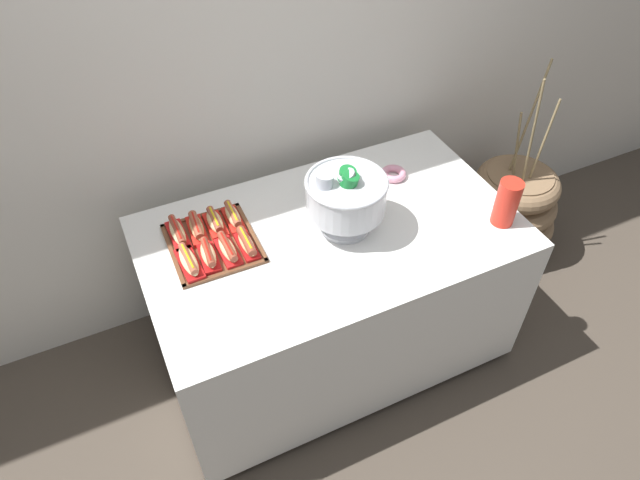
{
  "coord_description": "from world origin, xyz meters",
  "views": [
    {
      "loc": [
        -0.73,
        -1.45,
        2.31
      ],
      "look_at": [
        -0.07,
        -0.03,
        0.77
      ],
      "focal_mm": 31.75,
      "sensor_mm": 36.0,
      "label": 1
    }
  ],
  "objects_px": {
    "hot_dog_6": "(215,222)",
    "hot_dog_7": "(233,216)",
    "hot_dog_2": "(228,249)",
    "punch_bowl": "(346,195)",
    "hot_dog_3": "(247,243)",
    "floor_vase": "(509,213)",
    "serving_tray": "(213,244)",
    "hot_dog_1": "(208,255)",
    "hot_dog_0": "(189,261)",
    "buffet_table": "(330,290)",
    "hot_dog_5": "(197,228)",
    "donut": "(393,174)",
    "cup_stack": "(507,203)",
    "hot_dog_4": "(178,233)"
  },
  "relations": [
    {
      "from": "hot_dog_6",
      "to": "hot_dog_7",
      "type": "distance_m",
      "value": 0.08
    },
    {
      "from": "hot_dog_2",
      "to": "punch_bowl",
      "type": "relative_size",
      "value": 0.52
    },
    {
      "from": "hot_dog_2",
      "to": "hot_dog_3",
      "type": "distance_m",
      "value": 0.08
    },
    {
      "from": "floor_vase",
      "to": "hot_dog_6",
      "type": "height_order",
      "value": "floor_vase"
    },
    {
      "from": "floor_vase",
      "to": "serving_tray",
      "type": "distance_m",
      "value": 1.71
    },
    {
      "from": "hot_dog_6",
      "to": "hot_dog_1",
      "type": "bearing_deg",
      "value": -115.36
    },
    {
      "from": "hot_dog_0",
      "to": "hot_dog_6",
      "type": "xyz_separation_m",
      "value": [
        0.15,
        0.16,
        0.0
      ]
    },
    {
      "from": "buffet_table",
      "to": "hot_dog_5",
      "type": "bearing_deg",
      "value": 156.49
    },
    {
      "from": "floor_vase",
      "to": "hot_dog_1",
      "type": "distance_m",
      "value": 1.76
    },
    {
      "from": "hot_dog_0",
      "to": "donut",
      "type": "height_order",
      "value": "hot_dog_0"
    },
    {
      "from": "punch_bowl",
      "to": "hot_dog_2",
      "type": "bearing_deg",
      "value": 174.36
    },
    {
      "from": "hot_dog_1",
      "to": "hot_dog_7",
      "type": "distance_m",
      "value": 0.22
    },
    {
      "from": "cup_stack",
      "to": "hot_dog_6",
      "type": "bearing_deg",
      "value": 156.84
    },
    {
      "from": "floor_vase",
      "to": "cup_stack",
      "type": "xyz_separation_m",
      "value": [
        -0.53,
        -0.44,
        0.61
      ]
    },
    {
      "from": "hot_dog_2",
      "to": "punch_bowl",
      "type": "distance_m",
      "value": 0.49
    },
    {
      "from": "hot_dog_4",
      "to": "cup_stack",
      "type": "bearing_deg",
      "value": -20.64
    },
    {
      "from": "serving_tray",
      "to": "hot_dog_4",
      "type": "height_order",
      "value": "hot_dog_4"
    },
    {
      "from": "hot_dog_2",
      "to": "hot_dog_4",
      "type": "height_order",
      "value": "same"
    },
    {
      "from": "hot_dog_2",
      "to": "punch_bowl",
      "type": "xyz_separation_m",
      "value": [
        0.47,
        -0.05,
        0.13
      ]
    },
    {
      "from": "hot_dog_6",
      "to": "cup_stack",
      "type": "bearing_deg",
      "value": -23.16
    },
    {
      "from": "hot_dog_2",
      "to": "hot_dog_5",
      "type": "relative_size",
      "value": 0.95
    },
    {
      "from": "hot_dog_6",
      "to": "donut",
      "type": "distance_m",
      "value": 0.81
    },
    {
      "from": "serving_tray",
      "to": "hot_dog_2",
      "type": "bearing_deg",
      "value": -66.47
    },
    {
      "from": "cup_stack",
      "to": "floor_vase",
      "type": "bearing_deg",
      "value": 39.2
    },
    {
      "from": "floor_vase",
      "to": "hot_dog_5",
      "type": "height_order",
      "value": "floor_vase"
    },
    {
      "from": "hot_dog_3",
      "to": "hot_dog_7",
      "type": "distance_m",
      "value": 0.17
    },
    {
      "from": "hot_dog_5",
      "to": "hot_dog_6",
      "type": "relative_size",
      "value": 1.12
    },
    {
      "from": "hot_dog_0",
      "to": "cup_stack",
      "type": "height_order",
      "value": "cup_stack"
    },
    {
      "from": "hot_dog_1",
      "to": "hot_dog_5",
      "type": "height_order",
      "value": "hot_dog_1"
    },
    {
      "from": "hot_dog_6",
      "to": "donut",
      "type": "height_order",
      "value": "hot_dog_6"
    },
    {
      "from": "hot_dog_2",
      "to": "hot_dog_7",
      "type": "distance_m",
      "value": 0.18
    },
    {
      "from": "hot_dog_3",
      "to": "hot_dog_7",
      "type": "relative_size",
      "value": 1.0
    },
    {
      "from": "hot_dog_4",
      "to": "serving_tray",
      "type": "bearing_deg",
      "value": -37.17
    },
    {
      "from": "punch_bowl",
      "to": "hot_dog_3",
      "type": "bearing_deg",
      "value": 173.47
    },
    {
      "from": "hot_dog_1",
      "to": "donut",
      "type": "xyz_separation_m",
      "value": [
        0.89,
        0.15,
        -0.02
      ]
    },
    {
      "from": "punch_bowl",
      "to": "cup_stack",
      "type": "xyz_separation_m",
      "value": [
        0.59,
        -0.24,
        -0.06
      ]
    },
    {
      "from": "hot_dog_5",
      "to": "cup_stack",
      "type": "relative_size",
      "value": 0.88
    },
    {
      "from": "floor_vase",
      "to": "hot_dog_6",
      "type": "relative_size",
      "value": 7.07
    },
    {
      "from": "hot_dog_1",
      "to": "donut",
      "type": "bearing_deg",
      "value": 9.63
    },
    {
      "from": "hot_dog_3",
      "to": "hot_dog_7",
      "type": "height_order",
      "value": "hot_dog_7"
    },
    {
      "from": "donut",
      "to": "hot_dog_3",
      "type": "bearing_deg",
      "value": -168.28
    },
    {
      "from": "hot_dog_6",
      "to": "donut",
      "type": "relative_size",
      "value": 1.38
    },
    {
      "from": "floor_vase",
      "to": "punch_bowl",
      "type": "relative_size",
      "value": 3.49
    },
    {
      "from": "floor_vase",
      "to": "serving_tray",
      "type": "relative_size",
      "value": 3.04
    },
    {
      "from": "hot_dog_1",
      "to": "hot_dog_4",
      "type": "xyz_separation_m",
      "value": [
        -0.07,
        0.17,
        -0.0
      ]
    },
    {
      "from": "floor_vase",
      "to": "hot_dog_5",
      "type": "bearing_deg",
      "value": 179.4
    },
    {
      "from": "hot_dog_4",
      "to": "hot_dog_5",
      "type": "height_order",
      "value": "hot_dog_4"
    },
    {
      "from": "buffet_table",
      "to": "hot_dog_2",
      "type": "bearing_deg",
      "value": 173.77
    },
    {
      "from": "serving_tray",
      "to": "cup_stack",
      "type": "distance_m",
      "value": 1.16
    },
    {
      "from": "floor_vase",
      "to": "hot_dog_6",
      "type": "xyz_separation_m",
      "value": [
        -1.59,
        0.02,
        0.54
      ]
    }
  ]
}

